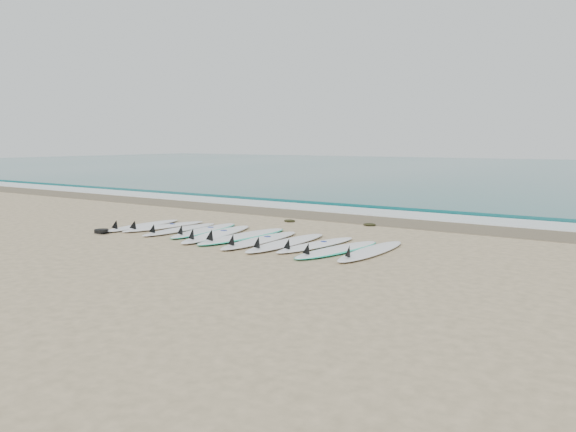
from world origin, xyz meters
The scene contains 19 objects.
ground centered at (0.00, 0.00, 0.00)m, with size 120.00×120.00×0.00m, color tan.
ocean centered at (0.00, 32.50, 0.01)m, with size 120.00×55.00×0.03m, color #195D5F.
wet_sand_band centered at (0.00, 4.10, 0.01)m, with size 120.00×1.80×0.01m, color brown.
foam_band centered at (0.00, 5.50, 0.02)m, with size 120.00×1.40×0.04m, color silver.
wave_crest centered at (0.00, 7.00, 0.05)m, with size 120.00×1.00×0.10m, color #195D5F.
surfboard_0 centered at (-2.99, -0.17, 0.05)m, with size 0.53×2.35×0.30m.
surfboard_1 centered at (-2.47, 0.01, 0.05)m, with size 0.86×2.35×0.29m.
surfboard_2 centered at (-1.81, -0.11, 0.05)m, with size 0.52×2.31×0.29m.
surfboard_3 centered at (-1.23, 0.12, 0.05)m, with size 0.88×2.50×0.31m.
surfboard_4 centered at (-0.61, -0.18, 0.06)m, with size 0.96×2.73×0.34m.
surfboard_5 centered at (0.01, -0.04, 0.05)m, with size 0.85×2.72×0.34m.
surfboard_6 centered at (0.62, -0.26, 0.06)m, with size 0.55×2.57×0.33m.
surfboard_7 centered at (1.24, -0.21, 0.06)m, with size 0.61×2.63×0.33m.
surfboard_8 centered at (1.84, -0.04, 0.05)m, with size 0.85×2.34×0.29m.
surfboard_9 centered at (2.43, -0.22, 0.05)m, with size 0.98×2.47×0.31m.
surfboard_10 centered at (3.04, -0.03, 0.05)m, with size 0.56×2.47×0.31m.
seaweed_near centered at (-0.51, 2.61, 0.03)m, with size 0.32×0.25×0.06m, color black.
seaweed_far centered at (1.52, 3.16, 0.03)m, with size 0.33×0.26×0.06m, color black.
leash_coil centered at (-3.09, -1.26, 0.05)m, with size 0.46×0.36×0.11m.
Camera 1 is at (7.45, -9.44, 2.09)m, focal length 35.00 mm.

